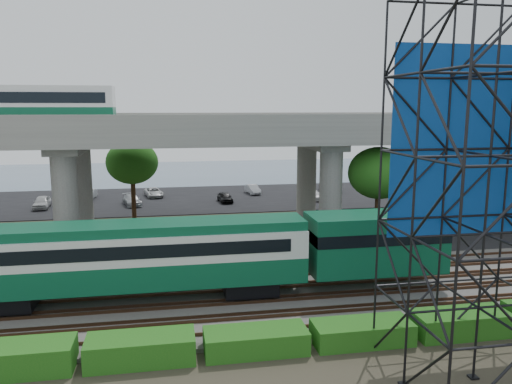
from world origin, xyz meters
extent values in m
plane|color=#474233|center=(0.00, 0.00, 0.00)|extent=(140.00, 140.00, 0.00)
cube|color=slate|center=(0.00, 2.00, 0.10)|extent=(90.00, 12.00, 0.20)
cube|color=black|center=(0.00, 10.50, 0.04)|extent=(90.00, 5.00, 0.08)
cube|color=black|center=(0.00, 34.00, 0.04)|extent=(90.00, 18.00, 0.08)
cube|color=#445C6F|center=(0.00, 56.00, 0.01)|extent=(140.00, 40.00, 0.03)
cube|color=#472D1E|center=(0.00, -2.72, 0.28)|extent=(90.00, 0.08, 0.16)
cube|color=#472D1E|center=(0.00, -1.28, 0.28)|extent=(90.00, 0.08, 0.16)
cube|color=#472D1E|center=(0.00, -0.72, 0.28)|extent=(90.00, 0.08, 0.16)
cube|color=#472D1E|center=(0.00, 0.72, 0.28)|extent=(90.00, 0.08, 0.16)
cube|color=#472D1E|center=(0.00, 1.28, 0.28)|extent=(90.00, 0.08, 0.16)
cube|color=#472D1E|center=(0.00, 2.72, 0.28)|extent=(90.00, 0.08, 0.16)
cube|color=#472D1E|center=(0.00, 3.28, 0.28)|extent=(90.00, 0.08, 0.16)
cube|color=#472D1E|center=(0.00, 4.72, 0.28)|extent=(90.00, 0.08, 0.16)
cube|color=#472D1E|center=(0.00, 5.28, 0.28)|extent=(90.00, 0.08, 0.16)
cube|color=#472D1E|center=(0.00, 6.72, 0.28)|extent=(90.00, 0.08, 0.16)
cube|color=black|center=(-11.22, 2.00, 0.81)|extent=(3.00, 2.20, 0.90)
cube|color=black|center=(1.78, 2.00, 0.81)|extent=(3.00, 2.20, 0.90)
cube|color=#0B5033|center=(-4.72, 2.00, 1.96)|extent=(19.00, 3.00, 1.40)
cube|color=silver|center=(-4.72, 2.00, 3.41)|extent=(19.00, 3.00, 1.50)
cube|color=#0B5033|center=(-4.72, 2.00, 4.41)|extent=(19.00, 2.60, 0.50)
cube|color=black|center=(-3.72, 2.00, 3.46)|extent=(15.00, 3.06, 0.70)
cube|color=#0B5033|center=(9.28, 2.00, 2.96)|extent=(8.00, 3.00, 3.40)
cube|color=#9E9B93|center=(0.00, 16.00, 8.60)|extent=(80.00, 12.00, 1.20)
cube|color=#9E9B93|center=(0.00, 10.25, 9.75)|extent=(80.00, 0.50, 1.10)
cube|color=#9E9B93|center=(0.00, 21.75, 9.75)|extent=(80.00, 0.50, 1.10)
cylinder|color=#9E9B93|center=(-10.00, 12.50, 4.00)|extent=(1.80, 1.80, 8.00)
cylinder|color=#9E9B93|center=(-10.00, 19.50, 4.00)|extent=(1.80, 1.80, 8.00)
cube|color=#9E9B93|center=(-10.00, 16.00, 7.70)|extent=(2.40, 9.00, 0.60)
cylinder|color=#9E9B93|center=(10.00, 12.50, 4.00)|extent=(1.80, 1.80, 8.00)
cylinder|color=#9E9B93|center=(10.00, 19.50, 4.00)|extent=(1.80, 1.80, 8.00)
cube|color=#9E9B93|center=(10.00, 16.00, 7.70)|extent=(2.40, 9.00, 0.60)
cylinder|color=#9E9B93|center=(28.00, 19.50, 4.00)|extent=(1.80, 1.80, 8.00)
cube|color=#9E9B93|center=(28.00, 16.00, 7.70)|extent=(2.40, 9.00, 0.60)
cube|color=black|center=(-12.61, 16.00, 9.55)|extent=(12.00, 2.50, 0.70)
cube|color=#0B5033|center=(-12.61, 16.00, 10.35)|extent=(12.00, 2.50, 0.90)
cube|color=silver|center=(-12.61, 16.00, 11.45)|extent=(12.00, 2.50, 1.30)
cube|color=black|center=(-12.61, 16.00, 11.50)|extent=(11.00, 2.56, 0.80)
cube|color=silver|center=(-12.61, 16.00, 12.25)|extent=(12.00, 2.40, 0.30)
cube|color=#0E439C|center=(10.76, -4.95, 9.30)|extent=(8.10, 0.08, 8.25)
cube|color=black|center=(10.76, -8.00, 0.04)|extent=(9.36, 6.36, 0.08)
cube|color=#185914|center=(-9.00, -4.30, 0.60)|extent=(4.60, 1.80, 1.20)
cube|color=#185914|center=(-4.00, -4.30, 0.58)|extent=(4.60, 1.80, 1.15)
cube|color=#185914|center=(1.00, -4.30, 0.52)|extent=(4.60, 1.80, 1.03)
cube|color=#185914|center=(6.00, -4.30, 0.51)|extent=(4.60, 1.80, 1.01)
cube|color=#185914|center=(11.00, -4.30, 0.56)|extent=(4.60, 1.80, 1.12)
cylinder|color=#382314|center=(14.00, 12.50, 2.40)|extent=(0.44, 0.44, 4.80)
ellipsoid|color=#185914|center=(14.00, 12.50, 5.60)|extent=(4.94, 4.94, 4.18)
cylinder|color=#382314|center=(-6.00, 24.00, 2.40)|extent=(0.44, 0.44, 4.80)
ellipsoid|color=#185914|center=(-6.00, 24.00, 5.60)|extent=(4.94, 4.94, 4.18)
imported|color=black|center=(-7.54, 11.10, 0.76)|extent=(5.02, 2.55, 1.36)
imported|color=#B9B9B9|center=(-16.07, 31.00, 0.73)|extent=(1.83, 3.94, 1.31)
imported|color=#989C9F|center=(-11.89, 36.00, 0.63)|extent=(1.42, 3.43, 1.10)
imported|color=#9A9DA1|center=(-6.66, 31.00, 0.65)|extent=(2.54, 4.23, 1.15)
imported|color=#B9B9B9|center=(-4.43, 36.00, 0.63)|extent=(2.60, 4.22, 1.09)
imported|color=black|center=(3.68, 31.00, 0.65)|extent=(1.74, 3.49, 1.14)
imported|color=#A0A2A8|center=(7.76, 36.00, 0.64)|extent=(1.66, 3.56, 1.13)
imported|color=silver|center=(13.94, 31.00, 0.68)|extent=(2.39, 4.34, 1.19)
imported|color=#A0A3A8|center=(17.87, 36.00, 0.69)|extent=(2.24, 4.48, 1.22)
camera|label=1|loc=(-2.63, -24.76, 10.79)|focal=35.00mm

